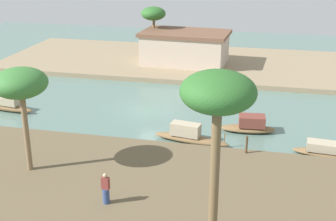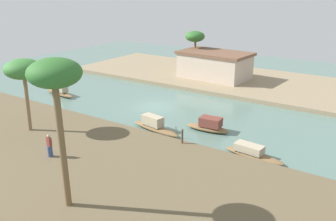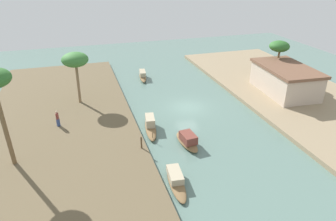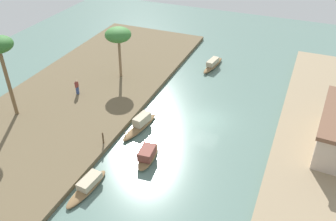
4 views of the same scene
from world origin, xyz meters
TOP-DOWN VIEW (x-y plane):
  - river_water at (0.00, 0.00)m, footprint 68.09×68.09m
  - riverbank_left at (0.00, -14.23)m, footprint 39.63×14.98m
  - riverbank_right at (0.00, 14.23)m, footprint 39.63×14.98m
  - sampan_near_left_bank at (3.83, -5.48)m, footprint 5.31×1.85m
  - sampan_midstream at (7.70, -2.90)m, footprint 3.95×1.59m
  - sampan_with_red_awning at (12.71, -5.70)m, footprint 4.72×1.52m
  - sampan_foreground at (-11.45, -2.81)m, footprint 5.16×1.63m
  - person_on_near_bank at (1.20, -14.38)m, footprint 0.41×0.39m
  - mooring_post at (7.70, -7.25)m, footprint 0.14×0.14m
  - palm_tree_left_near at (-4.26, -11.98)m, footprint 2.96×2.96m
  - palm_tree_left_far at (6.88, -17.82)m, footprint 2.68×2.68m
  - palm_tree_right_tall at (-3.56, 14.08)m, footprint 2.64×2.64m
  - riverside_building at (0.13, 12.89)m, footprint 9.35×6.00m

SIDE VIEW (x-z plane):
  - river_water at x=0.00m, z-range 0.00..0.00m
  - riverbank_left at x=0.00m, z-range 0.00..0.46m
  - riverbank_right at x=0.00m, z-range 0.00..0.46m
  - sampan_with_red_awning at x=12.71m, z-range -0.10..0.83m
  - sampan_foreground at x=-11.45m, z-range -0.13..1.01m
  - sampan_near_left_bank at x=3.83m, z-range -0.18..1.12m
  - sampan_midstream at x=7.70m, z-range -0.13..1.11m
  - mooring_post at x=7.70m, z-range 0.46..1.59m
  - person_on_near_bank at x=1.20m, z-range 0.35..2.00m
  - riverside_building at x=0.13m, z-range 0.48..3.86m
  - palm_tree_right_tall at x=-3.56m, z-range 2.47..8.13m
  - palm_tree_left_near at x=-4.26m, z-range 2.55..8.53m
  - palm_tree_left_far at x=6.88m, z-range 3.50..11.65m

